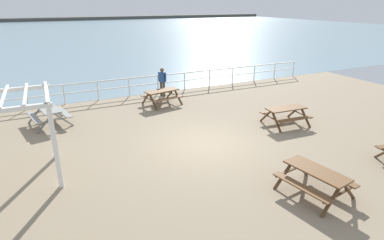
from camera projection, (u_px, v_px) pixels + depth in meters
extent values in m
cube|color=gray|center=(205.00, 146.00, 12.32)|extent=(30.00, 24.00, 0.20)
cube|color=gray|center=(68.00, 32.00, 56.81)|extent=(142.00, 90.00, 0.01)
cube|color=#4C4C47|center=(53.00, 21.00, 93.10)|extent=(142.00, 6.00, 1.80)
cube|color=white|center=(143.00, 77.00, 18.46)|extent=(23.00, 0.06, 0.06)
cube|color=white|center=(144.00, 85.00, 18.62)|extent=(23.00, 0.05, 0.05)
cylinder|color=white|center=(27.00, 99.00, 16.13)|extent=(0.07, 0.07, 1.05)
cylinder|color=white|center=(64.00, 95.00, 16.85)|extent=(0.07, 0.07, 1.05)
cylinder|color=white|center=(98.00, 91.00, 17.56)|extent=(0.07, 0.07, 1.05)
cylinder|color=white|center=(129.00, 87.00, 18.28)|extent=(0.07, 0.07, 1.05)
cylinder|color=white|center=(158.00, 84.00, 19.00)|extent=(0.07, 0.07, 1.05)
cylinder|color=white|center=(185.00, 81.00, 19.72)|extent=(0.07, 0.07, 1.05)
cylinder|color=white|center=(209.00, 78.00, 20.43)|extent=(0.07, 0.07, 1.05)
cylinder|color=white|center=(233.00, 76.00, 21.15)|extent=(0.07, 0.07, 1.05)
cylinder|color=white|center=(254.00, 73.00, 21.87)|extent=(0.07, 0.07, 1.05)
cylinder|color=white|center=(275.00, 71.00, 22.58)|extent=(0.07, 0.07, 1.05)
cylinder|color=white|center=(294.00, 69.00, 23.30)|extent=(0.07, 0.07, 1.05)
cube|color=brown|center=(317.00, 171.00, 8.82)|extent=(0.97, 1.89, 0.05)
cube|color=brown|center=(301.00, 187.00, 8.60)|extent=(0.53, 1.82, 0.04)
cube|color=brown|center=(328.00, 174.00, 9.25)|extent=(0.53, 1.82, 0.04)
cube|color=#50351E|center=(284.00, 174.00, 9.36)|extent=(0.80, 0.20, 0.79)
cube|color=#50351E|center=(300.00, 167.00, 9.75)|extent=(0.80, 0.20, 0.79)
cube|color=#50351E|center=(293.00, 169.00, 9.54)|extent=(1.49, 0.29, 0.04)
cube|color=#50351E|center=(332.00, 200.00, 8.15)|extent=(0.80, 0.20, 0.79)
cube|color=#50351E|center=(348.00, 191.00, 8.55)|extent=(0.80, 0.20, 0.79)
cube|color=#50351E|center=(340.00, 194.00, 8.33)|extent=(1.49, 0.29, 0.04)
cube|color=brown|center=(286.00, 108.00, 13.98)|extent=(1.84, 0.80, 0.05)
cube|color=brown|center=(277.00, 111.00, 14.62)|extent=(1.81, 0.36, 0.04)
cube|color=brown|center=(295.00, 119.00, 13.55)|extent=(1.81, 0.36, 0.04)
cube|color=#50351E|center=(294.00, 112.00, 14.72)|extent=(0.13, 0.80, 0.79)
cube|color=#50351E|center=(305.00, 117.00, 14.07)|extent=(0.13, 0.80, 0.79)
cube|color=#50351E|center=(300.00, 113.00, 14.37)|extent=(0.15, 1.50, 0.04)
cube|color=#50351E|center=(266.00, 116.00, 14.16)|extent=(0.13, 0.80, 0.79)
cube|color=#50351E|center=(276.00, 121.00, 13.51)|extent=(0.13, 0.80, 0.79)
cube|color=#50351E|center=(271.00, 118.00, 13.82)|extent=(0.15, 1.50, 0.04)
cube|color=brown|center=(162.00, 91.00, 16.76)|extent=(1.91, 1.05, 0.05)
cube|color=brown|center=(156.00, 94.00, 17.32)|extent=(1.82, 0.62, 0.04)
cube|color=brown|center=(168.00, 99.00, 16.40)|extent=(1.82, 0.62, 0.04)
cube|color=#50351E|center=(170.00, 93.00, 17.61)|extent=(0.24, 0.79, 0.79)
cube|color=#50351E|center=(178.00, 96.00, 17.06)|extent=(0.24, 0.79, 0.79)
cube|color=#50351E|center=(174.00, 94.00, 17.32)|extent=(0.37, 1.48, 0.04)
cube|color=#50351E|center=(146.00, 98.00, 16.72)|extent=(0.24, 0.79, 0.79)
cube|color=#50351E|center=(153.00, 102.00, 16.17)|extent=(0.24, 0.79, 0.79)
cube|color=#50351E|center=(149.00, 99.00, 16.43)|extent=(0.37, 1.48, 0.04)
cube|color=gray|center=(48.00, 108.00, 13.97)|extent=(1.06, 1.91, 0.05)
cube|color=gray|center=(34.00, 118.00, 13.72)|extent=(0.63, 1.81, 0.04)
cube|color=gray|center=(63.00, 112.00, 14.43)|extent=(0.63, 1.81, 0.04)
cube|color=slate|center=(36.00, 113.00, 14.46)|extent=(0.79, 0.24, 0.79)
cube|color=slate|center=(53.00, 110.00, 14.89)|extent=(0.79, 0.24, 0.79)
cube|color=slate|center=(45.00, 111.00, 14.66)|extent=(1.48, 0.37, 0.04)
cube|color=slate|center=(45.00, 123.00, 13.31)|extent=(0.79, 0.24, 0.79)
cube|color=slate|center=(63.00, 119.00, 13.74)|extent=(0.79, 0.24, 0.79)
cube|color=slate|center=(54.00, 120.00, 13.51)|extent=(1.48, 0.37, 0.04)
cylinder|color=#4C4233|center=(164.00, 89.00, 18.26)|extent=(0.14, 0.14, 0.85)
cylinder|color=#4C4233|center=(161.00, 89.00, 18.33)|extent=(0.14, 0.14, 0.85)
cube|color=#264C8C|center=(162.00, 77.00, 18.04)|extent=(0.38, 0.40, 0.58)
cylinder|color=#264C8C|center=(165.00, 77.00, 17.94)|extent=(0.09, 0.09, 0.52)
cylinder|color=#264C8C|center=(159.00, 76.00, 18.13)|extent=(0.09, 0.09, 0.52)
sphere|color=brown|center=(162.00, 70.00, 17.90)|extent=(0.23, 0.23, 0.23)
cube|color=white|center=(52.00, 123.00, 10.85)|extent=(0.12, 0.12, 2.50)
cube|color=white|center=(55.00, 149.00, 8.98)|extent=(0.12, 0.12, 2.50)
cube|color=white|center=(47.00, 95.00, 9.46)|extent=(0.16, 2.44, 0.12)
cube|color=white|center=(8.00, 90.00, 9.96)|extent=(2.44, 0.16, 0.12)
cube|color=white|center=(1.00, 111.00, 8.09)|extent=(2.44, 0.16, 0.12)
cube|color=white|center=(4.00, 95.00, 8.98)|extent=(0.12, 2.56, 0.04)
cube|color=white|center=(26.00, 93.00, 9.20)|extent=(0.12, 2.56, 0.04)
cube|color=white|center=(46.00, 91.00, 9.41)|extent=(0.12, 2.56, 0.04)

